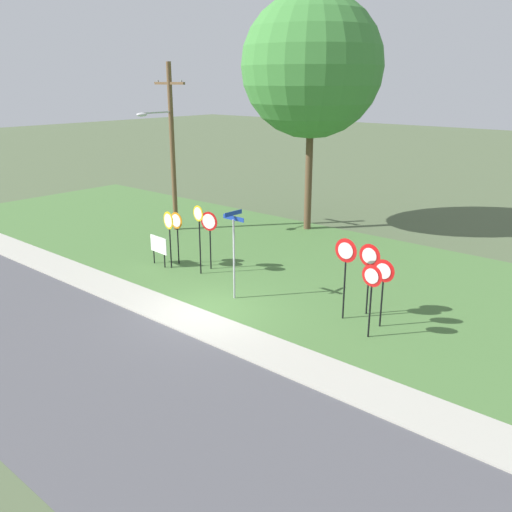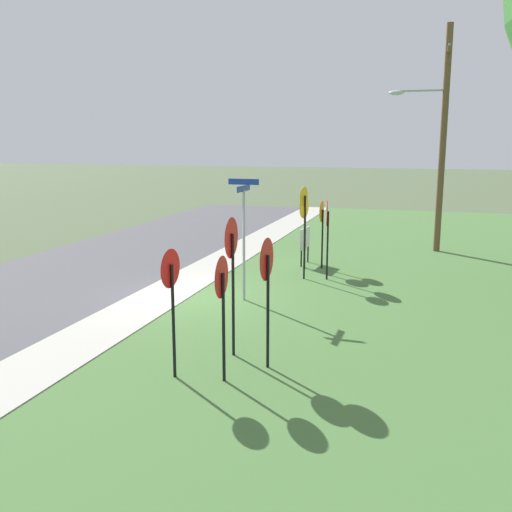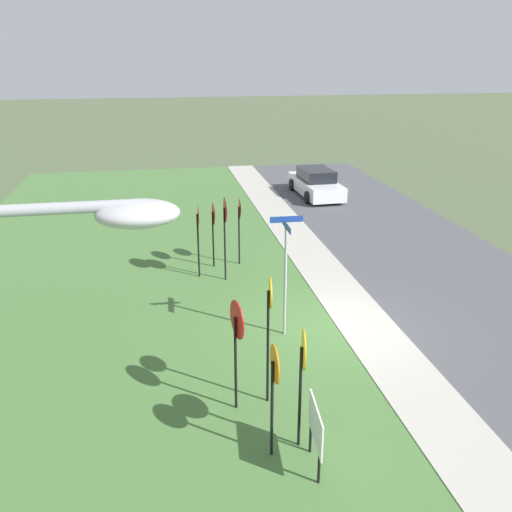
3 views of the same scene
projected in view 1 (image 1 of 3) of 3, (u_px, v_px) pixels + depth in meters
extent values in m
plane|color=#4C5B3D|center=(207.00, 312.00, 18.18)|extent=(160.00, 160.00, 0.00)
cube|color=#4C4C51|center=(81.00, 367.00, 14.72)|extent=(44.00, 6.40, 0.01)
cube|color=#ADAA9E|center=(189.00, 319.00, 17.59)|extent=(44.00, 1.60, 0.06)
cube|color=#477038|center=(310.00, 267.00, 22.50)|extent=(44.00, 12.00, 0.04)
cylinder|color=black|center=(178.00, 242.00, 22.62)|extent=(0.06, 0.06, 1.94)
cylinder|color=orange|center=(176.00, 220.00, 22.31)|extent=(0.69, 0.03, 0.69)
cylinder|color=white|center=(176.00, 221.00, 22.30)|extent=(0.54, 0.01, 0.54)
cylinder|color=black|center=(200.00, 243.00, 21.36)|extent=(0.06, 0.06, 2.53)
cylinder|color=gold|center=(198.00, 213.00, 20.95)|extent=(0.62, 0.11, 0.62)
cylinder|color=white|center=(198.00, 213.00, 20.94)|extent=(0.48, 0.07, 0.49)
cylinder|color=black|center=(210.00, 244.00, 21.99)|extent=(0.06, 0.06, 2.08)
cylinder|color=red|center=(209.00, 221.00, 21.65)|extent=(0.77, 0.17, 0.78)
cylinder|color=white|center=(209.00, 221.00, 21.64)|extent=(0.60, 0.12, 0.61)
cylinder|color=black|center=(170.00, 244.00, 22.11)|extent=(0.06, 0.06, 2.07)
cylinder|color=gold|center=(168.00, 220.00, 21.78)|extent=(0.71, 0.16, 0.72)
cylinder|color=white|center=(168.00, 221.00, 21.77)|extent=(0.56, 0.11, 0.56)
cylinder|color=black|center=(382.00, 298.00, 16.78)|extent=(0.06, 0.06, 1.93)
cone|color=red|center=(383.00, 271.00, 16.47)|extent=(0.73, 0.05, 0.73)
cone|color=white|center=(383.00, 271.00, 16.46)|extent=(0.50, 0.03, 0.50)
cylinder|color=black|center=(344.00, 284.00, 17.28)|extent=(0.06, 0.06, 2.40)
cone|color=red|center=(346.00, 251.00, 16.91)|extent=(0.78, 0.04, 0.78)
cone|color=silver|center=(345.00, 251.00, 16.89)|extent=(0.53, 0.02, 0.53)
cylinder|color=black|center=(370.00, 306.00, 16.06)|extent=(0.06, 0.06, 2.04)
cone|color=red|center=(372.00, 276.00, 15.74)|extent=(0.68, 0.07, 0.68)
cone|color=silver|center=(371.00, 276.00, 15.72)|extent=(0.46, 0.04, 0.46)
cylinder|color=black|center=(368.00, 284.00, 17.66)|extent=(0.06, 0.06, 2.12)
cone|color=red|center=(369.00, 256.00, 17.32)|extent=(0.78, 0.07, 0.78)
cone|color=white|center=(369.00, 256.00, 17.31)|extent=(0.53, 0.04, 0.53)
cylinder|color=#9EA0A8|center=(234.00, 260.00, 18.85)|extent=(0.07, 0.07, 2.85)
cylinder|color=#9EA0A8|center=(233.00, 220.00, 18.41)|extent=(0.09, 0.09, 0.03)
cube|color=navy|center=(233.00, 218.00, 18.39)|extent=(0.96, 0.04, 0.15)
cube|color=navy|center=(233.00, 213.00, 18.33)|extent=(0.04, 0.82, 0.15)
cylinder|color=brown|center=(172.00, 149.00, 26.95)|extent=(0.24, 0.24, 8.25)
cube|color=brown|center=(169.00, 83.00, 25.98)|extent=(2.10, 0.12, 0.12)
cylinder|color=gray|center=(158.00, 81.00, 26.47)|extent=(0.09, 0.09, 0.10)
cylinder|color=gray|center=(181.00, 81.00, 25.42)|extent=(0.09, 0.09, 0.10)
cylinder|color=#9EA0A8|center=(157.00, 112.00, 25.75)|extent=(0.08, 1.76, 0.08)
ellipsoid|color=#B7B7BC|center=(142.00, 115.00, 25.13)|extent=(0.40, 0.56, 0.18)
cylinder|color=black|center=(154.00, 257.00, 22.89)|extent=(0.05, 0.05, 0.55)
cylinder|color=black|center=(165.00, 261.00, 22.37)|extent=(0.05, 0.05, 0.55)
cube|color=white|center=(159.00, 245.00, 22.44)|extent=(1.10, 0.13, 0.70)
cylinder|color=brown|center=(309.00, 168.00, 27.40)|extent=(0.36, 0.36, 6.34)
sphere|color=#3D7F38|center=(312.00, 66.00, 25.89)|extent=(6.82, 6.82, 6.82)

